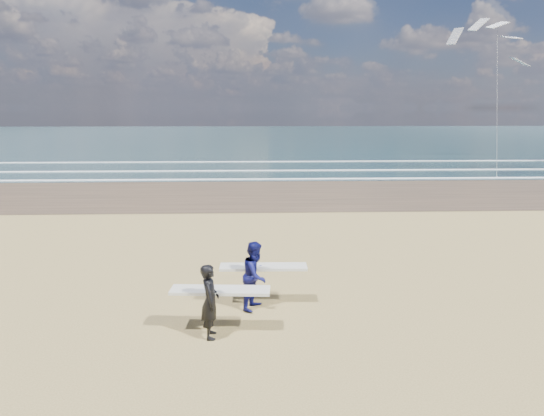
{
  "coord_description": "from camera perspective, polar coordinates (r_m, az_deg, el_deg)",
  "views": [
    {
      "loc": [
        0.94,
        -10.42,
        4.89
      ],
      "look_at": [
        1.57,
        6.0,
        1.49
      ],
      "focal_mm": 32.0,
      "sensor_mm": 36.0,
      "label": 1
    }
  ],
  "objects": [
    {
      "name": "foam_breakers",
      "position": [
        43.25,
        24.02,
        4.26
      ],
      "size": [
        220.0,
        11.7,
        0.05
      ],
      "color": "white",
      "rests_on": "ground"
    },
    {
      "name": "kite_1",
      "position": [
        40.44,
        24.96,
        13.65
      ],
      "size": [
        6.49,
        4.81,
        12.24
      ],
      "color": "slate",
      "rests_on": "ground"
    },
    {
      "name": "surfer_far",
      "position": [
        12.06,
        -1.86,
        -7.83
      ],
      "size": [
        2.21,
        1.15,
        1.7
      ],
      "color": "#0E1051",
      "rests_on": "ground"
    },
    {
      "name": "surfer_near",
      "position": [
        10.71,
        -7.1,
        -10.61
      ],
      "size": [
        2.23,
        1.0,
        1.65
      ],
      "color": "black",
      "rests_on": "ground"
    },
    {
      "name": "ocean",
      "position": [
        84.74,
        10.89,
        8.19
      ],
      "size": [
        220.0,
        100.0,
        0.02
      ],
      "primitive_type": "cube",
      "color": "#183336",
      "rests_on": "ground"
    }
  ]
}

